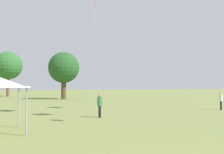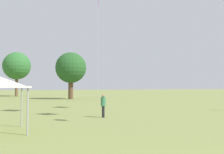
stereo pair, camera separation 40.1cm
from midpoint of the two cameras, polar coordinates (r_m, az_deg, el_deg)
person_standing_1 at (r=18.46m, az=-1.29°, el=-5.83°), size 0.50×0.50×1.63m
distant_tree_0 at (r=44.97m, az=-8.70°, el=1.95°), size 5.22×5.22×7.95m
distant_tree_1 at (r=59.51m, az=-19.84°, el=2.27°), size 5.86×5.86×9.47m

